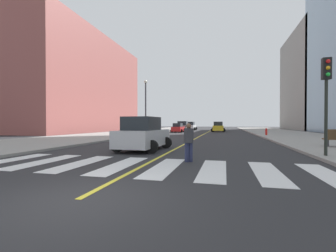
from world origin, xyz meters
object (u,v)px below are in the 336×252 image
object	(u,v)px
car_white_third	(191,126)
street_lamp	(146,102)
car_red_fifth	(178,128)
fire_hydrant	(266,132)
car_gray_nearest	(183,127)
traffic_light_near_corner	(326,87)
pedestrian_crossing	(189,141)
car_silver_fourth	(143,135)
car_yellow_second	(218,127)

from	to	relation	value
car_white_third	street_lamp	size ratio (longest dim) A/B	0.60
car_red_fifth	fire_hydrant	distance (m)	16.32
car_gray_nearest	car_red_fifth	world-z (taller)	car_gray_nearest
car_red_fifth	traffic_light_near_corner	world-z (taller)	traffic_light_near_corner
car_gray_nearest	pedestrian_crossing	bearing A→B (deg)	-79.32
car_white_third	car_silver_fourth	xyz separation A→B (m)	(3.09, -41.16, 0.02)
car_silver_fourth	traffic_light_near_corner	world-z (taller)	traffic_light_near_corner
pedestrian_crossing	fire_hydrant	bearing A→B (deg)	38.96
car_white_third	traffic_light_near_corner	bearing A→B (deg)	-71.71
pedestrian_crossing	traffic_light_near_corner	bearing A→B (deg)	-13.00
street_lamp	pedestrian_crossing	bearing A→B (deg)	-65.82
traffic_light_near_corner	car_yellow_second	bearing A→B (deg)	-80.05
traffic_light_near_corner	fire_hydrant	world-z (taller)	traffic_light_near_corner
fire_hydrant	street_lamp	xyz separation A→B (m)	(-15.97, -1.19, 4.01)
car_yellow_second	street_lamp	size ratio (longest dim) A/B	0.59
car_yellow_second	pedestrian_crossing	distance (m)	35.85
car_white_third	car_gray_nearest	bearing A→B (deg)	-91.20
pedestrian_crossing	street_lamp	xyz separation A→B (m)	(-9.29, 20.69, 3.67)
car_white_third	car_red_fifth	size ratio (longest dim) A/B	1.20
car_white_third	traffic_light_near_corner	size ratio (longest dim) A/B	1.00
car_gray_nearest	car_red_fifth	bearing A→B (deg)	-88.82
car_gray_nearest	traffic_light_near_corner	size ratio (longest dim) A/B	1.02
pedestrian_crossing	car_silver_fourth	bearing A→B (deg)	99.60
fire_hydrant	street_lamp	distance (m)	16.50
pedestrian_crossing	fire_hydrant	distance (m)	22.87
car_yellow_second	fire_hydrant	world-z (taller)	car_yellow_second
car_yellow_second	car_red_fifth	world-z (taller)	car_yellow_second
car_silver_fourth	pedestrian_crossing	size ratio (longest dim) A/B	2.80
car_gray_nearest	car_yellow_second	size ratio (longest dim) A/B	1.05
car_gray_nearest	car_yellow_second	bearing A→B (deg)	-7.37
car_gray_nearest	pedestrian_crossing	size ratio (longest dim) A/B	2.79
traffic_light_near_corner	fire_hydrant	bearing A→B (deg)	-91.69
traffic_light_near_corner	pedestrian_crossing	size ratio (longest dim) A/B	2.74
pedestrian_crossing	street_lamp	size ratio (longest dim) A/B	0.22
car_white_third	traffic_light_near_corner	xyz separation A→B (m)	(12.59, -42.37, 2.42)
car_silver_fourth	street_lamp	xyz separation A→B (m)	(-5.89, 17.13, 3.63)
car_red_fifth	pedestrian_crossing	size ratio (longest dim) A/B	2.28
car_silver_fourth	pedestrian_crossing	xyz separation A→B (m)	(3.40, -3.56, -0.04)
car_white_third	pedestrian_crossing	world-z (taller)	car_white_third
car_white_third	car_silver_fourth	world-z (taller)	car_silver_fourth
car_gray_nearest	car_white_third	xyz separation A→B (m)	(0.41, 7.94, -0.03)
traffic_light_near_corner	street_lamp	xyz separation A→B (m)	(-15.39, 18.34, 1.23)
fire_hydrant	pedestrian_crossing	bearing A→B (deg)	-106.98
car_gray_nearest	pedestrian_crossing	distance (m)	37.42
car_silver_fourth	street_lamp	size ratio (longest dim) A/B	0.62
car_yellow_second	fire_hydrant	distance (m)	15.40
car_gray_nearest	car_yellow_second	distance (m)	7.18
car_white_third	traffic_light_near_corner	world-z (taller)	traffic_light_near_corner
car_yellow_second	car_silver_fourth	xyz separation A→B (m)	(-3.62, -32.29, 0.04)
car_gray_nearest	traffic_light_near_corner	world-z (taller)	traffic_light_near_corner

